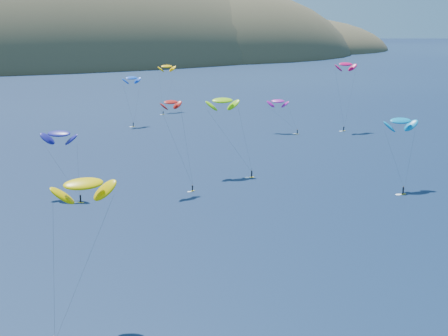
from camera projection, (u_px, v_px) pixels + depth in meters
island at (62, 70)px, 598.50m from camera, size 730.00×300.00×210.00m
kitesurfer_2 at (83, 184)px, 91.79m from camera, size 12.30×10.95×23.64m
kitesurfer_3 at (223, 101)px, 176.50m from camera, size 10.77×12.05×23.53m
kitesurfer_4 at (131, 78)px, 251.60m from camera, size 8.60×8.05×21.26m
kitesurfer_5 at (401, 121)px, 163.52m from camera, size 9.85×10.67×20.23m
kitesurfer_6 at (278, 101)px, 237.90m from camera, size 9.80×11.44×14.15m
kitesurfer_8 at (346, 64)px, 240.54m from camera, size 9.27×6.89×27.90m
kitesurfer_9 at (171, 102)px, 159.36m from camera, size 7.90×7.34×24.67m
kitesurfer_10 at (59, 134)px, 155.40m from camera, size 10.05×13.75×18.47m
kitesurfer_11 at (167, 66)px, 287.05m from camera, size 10.70×13.46×22.72m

